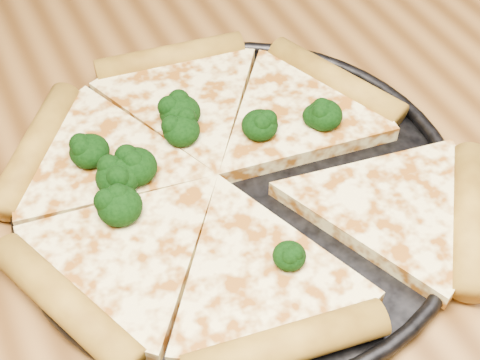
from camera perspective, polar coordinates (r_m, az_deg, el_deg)
name	(u,v)px	position (r m, az deg, el deg)	size (l,w,h in m)	color
dining_table	(205,258)	(0.63, -2.87, -6.32)	(1.20, 0.90, 0.75)	brown
pizza_pan	(240,187)	(0.55, 0.00, -0.57)	(0.35, 0.35, 0.02)	black
pizza	(227,178)	(0.54, -1.09, 0.14)	(0.38, 0.36, 0.03)	#FFED9C
broccoli_florets	(182,152)	(0.55, -4.76, 2.26)	(0.22, 0.19, 0.03)	black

